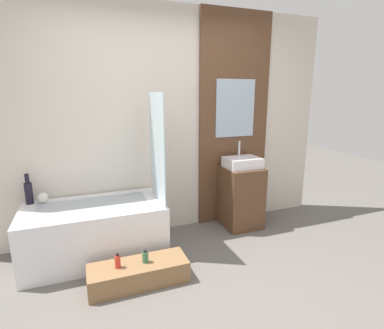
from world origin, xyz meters
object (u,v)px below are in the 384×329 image
at_px(wooden_step_bench, 139,273).
at_px(bottle_soap_primary, 118,261).
at_px(bottle_soap_secondary, 145,257).
at_px(sink, 242,162).
at_px(vase_round_light, 43,198).
at_px(bathtub, 95,231).
at_px(vase_tall_dark, 29,192).

distance_m(wooden_step_bench, bottle_soap_primary, 0.23).
relative_size(bottle_soap_primary, bottle_soap_secondary, 1.13).
distance_m(sink, vase_round_light, 2.25).
distance_m(bathtub, vase_tall_dark, 0.77).
xyz_separation_m(bathtub, vase_tall_dark, (-0.60, 0.28, 0.40)).
xyz_separation_m(vase_round_light, bottle_soap_primary, (0.62, -0.87, -0.36)).
bearing_deg(wooden_step_bench, vase_round_light, 132.34).
relative_size(wooden_step_bench, sink, 2.09).
bearing_deg(sink, bathtub, -175.99).
distance_m(bottle_soap_primary, bottle_soap_secondary, 0.24).
relative_size(sink, vase_tall_dark, 1.33).
bearing_deg(bottle_soap_primary, vase_tall_dark, 129.86).
xyz_separation_m(bathtub, wooden_step_bench, (0.32, -0.61, -0.18)).
distance_m(wooden_step_bench, sink, 1.77).
bearing_deg(vase_round_light, vase_tall_dark, 172.20).
xyz_separation_m(wooden_step_bench, bottle_soap_primary, (-0.17, 0.00, 0.16)).
xyz_separation_m(vase_tall_dark, bottle_soap_primary, (0.74, -0.89, -0.43)).
relative_size(bathtub, sink, 3.29).
bearing_deg(vase_round_light, bottle_soap_primary, -54.55).
distance_m(bathtub, wooden_step_bench, 0.71).
xyz_separation_m(bathtub, vase_round_light, (-0.48, 0.26, 0.33)).
xyz_separation_m(vase_round_light, bottle_soap_secondary, (0.86, -0.87, -0.36)).
bearing_deg(bottle_soap_secondary, bottle_soap_primary, 180.00).
bearing_deg(bottle_soap_primary, bathtub, 103.32).
xyz_separation_m(bottle_soap_primary, bottle_soap_secondary, (0.24, 0.00, -0.01)).
distance_m(bathtub, bottle_soap_secondary, 0.72).
relative_size(vase_tall_dark, bottle_soap_secondary, 2.62).
distance_m(vase_tall_dark, bottle_soap_primary, 1.23).
xyz_separation_m(bathtub, bottle_soap_secondary, (0.38, -0.61, -0.04)).
height_order(vase_round_light, bottle_soap_primary, vase_round_light).
relative_size(vase_round_light, bottle_soap_secondary, 0.90).
bearing_deg(wooden_step_bench, sink, 27.03).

